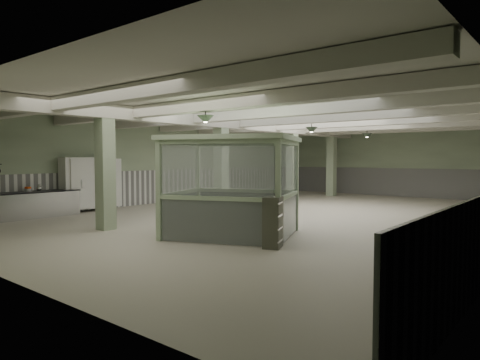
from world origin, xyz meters
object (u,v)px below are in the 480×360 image
Objects in this scene: guard_booth at (232,169)px; filing_cabinet at (273,222)px; walkin_cooler at (89,186)px; prep_counter at (8,207)px.

guard_booth is 3.45× the size of filing_cabinet.
walkin_cooler is 9.32m from filing_cabinet.
prep_counter is 3.05m from walkin_cooler.
prep_counter is at bearing 176.95° from guard_booth.
filing_cabinet is (9.18, 1.98, 0.13)m from prep_counter.
walkin_cooler is at bearing 91.59° from prep_counter.
guard_booth is 2.18m from filing_cabinet.
prep_counter is 9.39m from filing_cabinet.
guard_booth reaches higher than filing_cabinet.
filing_cabinet is at bearing 12.17° from prep_counter.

